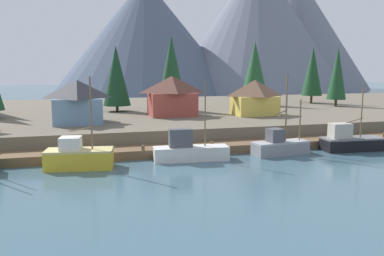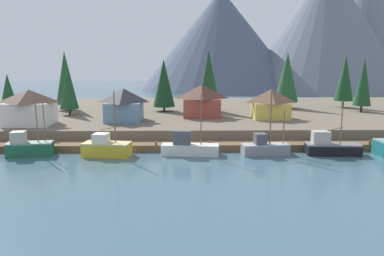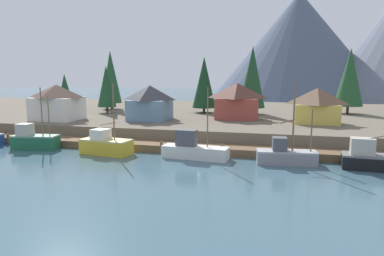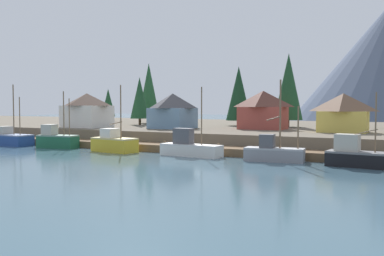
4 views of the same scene
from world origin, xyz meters
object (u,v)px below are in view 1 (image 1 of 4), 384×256
object	(u,v)px
fishing_boat_white	(189,150)
house_red	(172,95)
conifer_centre	(255,70)
fishing_boat_black	(350,141)
conifer_back_left	(312,71)
house_blue	(78,101)
fishing_boat_grey	(280,146)
conifer_mid_left	(116,76)
conifer_near_left	(337,73)
fishing_boat_yellow	(78,157)
conifer_mid_right	(172,70)
house_yellow	(255,97)

from	to	relation	value
fishing_boat_white	house_red	distance (m)	21.25
conifer_centre	fishing_boat_white	bearing A→B (deg)	-124.09
fishing_boat_white	fishing_boat_black	bearing A→B (deg)	4.38
conifer_back_left	conifer_centre	size ratio (longest dim) A/B	0.94
house_blue	conifer_back_left	bearing A→B (deg)	22.00
fishing_boat_grey	conifer_mid_left	size ratio (longest dim) A/B	0.82
conifer_centre	conifer_near_left	bearing A→B (deg)	-23.76
fishing_boat_yellow	conifer_centre	bearing A→B (deg)	53.42
fishing_boat_white	fishing_boat_grey	distance (m)	10.96
fishing_boat_yellow	house_blue	xyz separation A→B (m)	(0.03, 16.11, 4.34)
conifer_mid_left	conifer_mid_right	xyz separation A→B (m)	(9.76, -0.38, 1.08)
fishing_boat_white	conifer_mid_left	distance (m)	30.89
house_red	house_yellow	bearing A→B (deg)	-11.50
fishing_boat_yellow	house_red	world-z (taller)	fishing_boat_yellow
fishing_boat_grey	fishing_boat_black	xyz separation A→B (m)	(9.50, -0.14, 0.05)
conifer_back_left	conifer_mid_right	bearing A→B (deg)	-168.95
house_yellow	house_red	distance (m)	13.33
fishing_boat_yellow	conifer_near_left	bearing A→B (deg)	38.11
fishing_boat_grey	conifer_back_left	xyz separation A→B (m)	(26.46, 35.56, 8.33)
fishing_boat_grey	house_yellow	bearing A→B (deg)	68.12
conifer_near_left	conifer_back_left	distance (m)	7.64
fishing_boat_black	conifer_mid_right	distance (m)	34.40
fishing_boat_black	conifer_mid_right	size ratio (longest dim) A/B	0.59
house_blue	conifer_mid_left	world-z (taller)	conifer_mid_left
fishing_boat_yellow	conifer_back_left	distance (m)	61.41
fishing_boat_black	house_red	size ratio (longest dim) A/B	1.04
conifer_centre	conifer_mid_right	bearing A→B (deg)	-163.98
conifer_mid_left	house_red	bearing A→B (deg)	-48.63
fishing_boat_yellow	house_red	xyz separation A→B (m)	(14.49, 20.98, 4.53)
fishing_boat_grey	fishing_boat_black	distance (m)	9.50
fishing_boat_grey	conifer_centre	bearing A→B (deg)	63.66
fishing_boat_white	conifer_centre	bearing A→B (deg)	60.84
fishing_boat_white	house_blue	bearing A→B (deg)	131.59
fishing_boat_yellow	house_blue	distance (m)	16.68
conifer_near_left	fishing_boat_black	bearing A→B (deg)	-122.30
fishing_boat_yellow	fishing_boat_grey	size ratio (longest dim) A/B	0.98
fishing_boat_yellow	conifer_mid_right	world-z (taller)	conifer_mid_right
fishing_boat_yellow	fishing_boat_grey	world-z (taller)	fishing_boat_grey
fishing_boat_grey	conifer_centre	distance (m)	37.70
fishing_boat_yellow	conifer_centre	world-z (taller)	conifer_centre
house_red	conifer_centre	world-z (taller)	conifer_centre
fishing_boat_grey	conifer_near_left	bearing A→B (deg)	39.11
fishing_boat_yellow	conifer_back_left	world-z (taller)	conifer_back_left
fishing_boat_white	fishing_boat_black	distance (m)	20.45
house_yellow	conifer_back_left	size ratio (longest dim) A/B	0.58
fishing_boat_black	house_red	xyz separation A→B (m)	(-17.66, 20.74, 4.61)
conifer_near_left	fishing_boat_grey	bearing A→B (deg)	-134.27
house_yellow	fishing_boat_white	bearing A→B (deg)	-131.54
fishing_boat_yellow	house_red	size ratio (longest dim) A/B	1.23
conifer_near_left	fishing_boat_yellow	bearing A→B (deg)	-150.41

